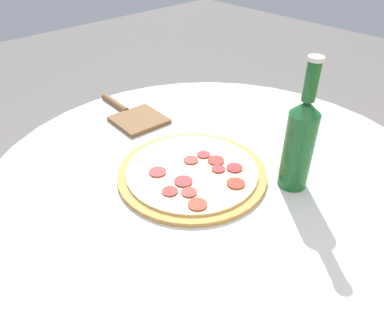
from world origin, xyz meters
TOP-DOWN VIEW (x-y plane):
  - table at (0.00, 0.00)m, footprint 1.08×1.08m
  - pizza at (0.04, -0.03)m, footprint 0.35×0.35m
  - beer_bottle at (-0.10, 0.15)m, footprint 0.06×0.06m
  - pizza_paddle at (-0.02, -0.36)m, footprint 0.14×0.28m

SIDE VIEW (x-z plane):
  - table at x=0.00m, z-range 0.21..0.97m
  - pizza_paddle at x=-0.02m, z-range 0.76..0.78m
  - pizza at x=0.04m, z-range 0.76..0.78m
  - beer_bottle at x=-0.10m, z-range 0.73..1.02m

